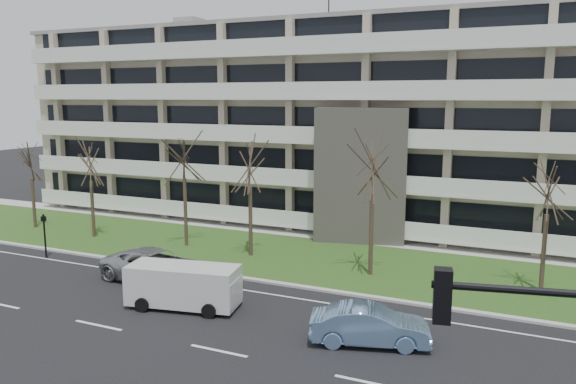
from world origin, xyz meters
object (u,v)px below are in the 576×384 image
at_px(silver_pickup, 156,266).
at_px(white_van, 185,283).
at_px(blue_sedan, 370,325).
at_px(pedestrian_signal, 44,230).

relative_size(silver_pickup, white_van, 1.12).
distance_m(blue_sedan, pedestrian_signal, 21.69).
height_order(silver_pickup, pedestrian_signal, pedestrian_signal).
bearing_deg(white_van, pedestrian_signal, 154.04).
height_order(silver_pickup, white_van, white_van).
distance_m(blue_sedan, white_van, 8.95).
xyz_separation_m(silver_pickup, blue_sedan, (12.46, -2.77, -0.07)).
distance_m(silver_pickup, white_van, 4.32).
height_order(silver_pickup, blue_sedan, silver_pickup).
bearing_deg(pedestrian_signal, white_van, -29.71).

